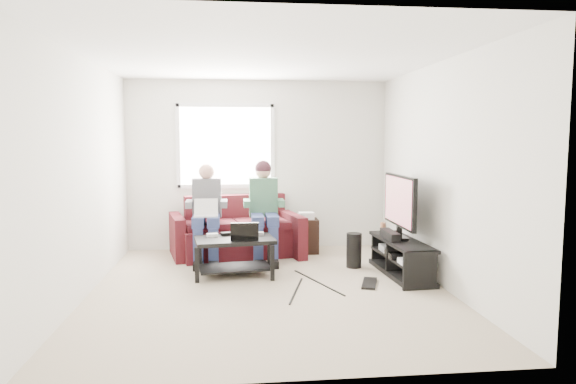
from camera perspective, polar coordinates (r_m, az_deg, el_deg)
The scene contains 26 objects.
floor at distance 5.97m, azimuth -2.12°, elevation -10.73°, with size 4.50×4.50×0.00m, color tan.
ceiling at distance 5.79m, azimuth -2.22°, elevation 14.76°, with size 4.50×4.50×0.00m, color white.
wall_back at distance 7.98m, azimuth -3.31°, elevation 2.98°, with size 4.50×4.50×0.00m, color silver.
wall_front at distance 3.50m, azimuth 0.42°, elevation -0.86°, with size 4.50×4.50×0.00m, color silver.
wall_left at distance 5.94m, azimuth -21.80°, elevation 1.53°, with size 4.50×4.50×0.00m, color silver.
wall_right at distance 6.20m, azimuth 16.60°, elevation 1.88°, with size 4.50×4.50×0.00m, color silver.
window at distance 7.94m, azimuth -6.93°, elevation 5.10°, with size 1.48×0.04×1.28m.
sofa at distance 7.60m, azimuth -5.84°, elevation -4.63°, with size 2.02×1.17×0.86m.
person_left at distance 7.22m, azimuth -9.03°, elevation -1.81°, with size 0.40×0.70×1.36m.
person_right at distance 7.24m, azimuth -2.70°, elevation -1.24°, with size 0.40×0.71×1.40m.
laptop_silver at distance 7.02m, azimuth -9.11°, elevation -2.19°, with size 0.32×0.22×0.24m, color silver, non-canonical shape.
coffee_table at distance 6.47m, azimuth -5.94°, elevation -6.19°, with size 1.03×0.71×0.48m.
laptop_black at distance 6.34m, azimuth -4.87°, elevation -4.17°, with size 0.34×0.24×0.24m, color black, non-canonical shape.
controller_a at distance 6.56m, azimuth -8.41°, elevation -4.76°, with size 0.14×0.09×0.04m, color silver.
controller_b at distance 6.62m, azimuth -6.83°, elevation -4.65°, with size 0.14×0.09×0.04m, color black.
controller_c at distance 6.59m, azimuth -3.34°, elevation -4.65°, with size 0.14×0.09×0.04m, color gray.
tv_stand at distance 6.66m, azimuth 12.47°, elevation -7.31°, with size 0.48×1.37×0.45m.
tv at distance 6.63m, azimuth 12.31°, elevation -1.17°, with size 0.12×1.10×0.81m.
soundbar at distance 6.66m, azimuth 11.27°, elevation -4.68°, with size 0.12×0.50×0.10m, color black.
drink_cup at distance 7.17m, azimuth 10.54°, elevation -3.82°, with size 0.08×0.08×0.12m, color #A16545.
console_white at distance 6.28m, azimuth 13.65°, elevation -7.52°, with size 0.30×0.22×0.06m, color silver.
console_grey at distance 6.92m, azimuth 11.69°, elevation -6.13°, with size 0.34×0.26×0.08m, color gray.
console_black at distance 6.60m, azimuth 12.62°, elevation -6.79°, with size 0.38×0.30×0.07m, color black.
subwoofer at distance 6.93m, azimuth 7.34°, elevation -6.44°, with size 0.20×0.20×0.46m, color black.
keyboard_floor at distance 6.22m, azimuth 9.03°, elevation -9.98°, with size 0.16×0.47×0.03m, color black.
end_table at distance 7.75m, azimuth 2.04°, elevation -4.74°, with size 0.34×0.34×0.61m.
Camera 1 is at (-0.40, -5.71, 1.72)m, focal length 32.00 mm.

